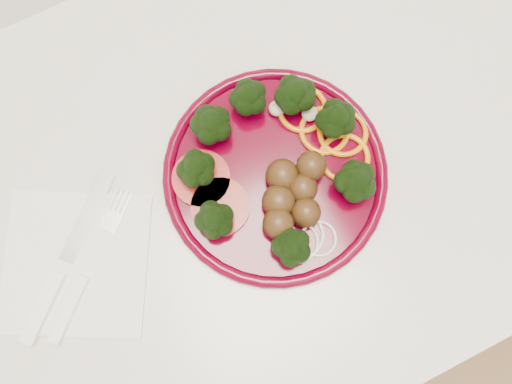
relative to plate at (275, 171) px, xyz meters
name	(u,v)px	position (x,y,z in m)	size (l,w,h in m)	color
counter	(339,183)	(0.17, 0.02, -0.47)	(2.40, 0.60, 0.90)	silver
plate	(275,171)	(0.00, 0.00, 0.00)	(0.26, 0.26, 0.06)	#4A0012
napkin	(76,263)	(-0.25, 0.01, -0.02)	(0.16, 0.16, 0.00)	white
knife	(57,279)	(-0.27, 0.00, -0.01)	(0.17, 0.15, 0.01)	silver
fork	(78,291)	(-0.26, -0.02, -0.01)	(0.15, 0.13, 0.01)	white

